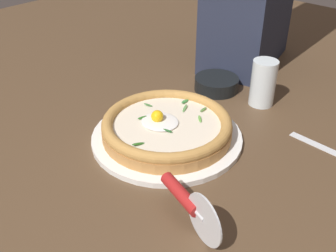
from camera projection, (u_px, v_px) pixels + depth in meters
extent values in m
cube|color=brown|center=(175.00, 149.00, 0.85)|extent=(2.40, 2.40, 0.03)
cylinder|color=white|center=(168.00, 136.00, 0.86)|extent=(0.32, 0.32, 0.01)
cylinder|color=#BF8446|center=(168.00, 129.00, 0.85)|extent=(0.27, 0.27, 0.02)
torus|color=#BB8744|center=(168.00, 122.00, 0.84)|extent=(0.27, 0.27, 0.02)
cylinder|color=#F1E3C9|center=(168.00, 124.00, 0.84)|extent=(0.23, 0.23, 0.00)
ellipsoid|color=white|center=(160.00, 121.00, 0.84)|extent=(0.08, 0.08, 0.01)
sphere|color=yellow|center=(157.00, 116.00, 0.84)|extent=(0.03, 0.03, 0.03)
ellipsoid|color=#59963D|center=(200.00, 119.00, 0.85)|extent=(0.02, 0.02, 0.01)
ellipsoid|color=#306921|center=(138.00, 144.00, 0.77)|extent=(0.01, 0.03, 0.01)
ellipsoid|color=#4E7837|center=(202.00, 109.00, 0.88)|extent=(0.01, 0.02, 0.01)
ellipsoid|color=#276229|center=(166.00, 130.00, 0.81)|extent=(0.03, 0.01, 0.01)
ellipsoid|color=#598F4B|center=(185.00, 108.00, 0.89)|extent=(0.02, 0.03, 0.01)
ellipsoid|color=#417C3B|center=(148.00, 105.00, 0.90)|extent=(0.02, 0.02, 0.01)
ellipsoid|color=#3B8B41|center=(185.00, 101.00, 0.91)|extent=(0.01, 0.03, 0.01)
ellipsoid|color=#27621E|center=(144.00, 117.00, 0.85)|extent=(0.02, 0.03, 0.01)
cylinder|color=black|center=(216.00, 84.00, 1.05)|extent=(0.11, 0.11, 0.03)
cylinder|color=silver|center=(204.00, 220.00, 0.60)|extent=(0.08, 0.03, 0.09)
cylinder|color=silver|center=(200.00, 216.00, 0.61)|extent=(0.02, 0.01, 0.01)
cylinder|color=#AC1F1E|center=(181.00, 194.00, 0.65)|extent=(0.10, 0.05, 0.02)
cube|color=silver|center=(322.00, 147.00, 0.83)|extent=(0.15, 0.03, 0.00)
cylinder|color=silver|center=(263.00, 83.00, 0.96)|extent=(0.06, 0.06, 0.11)
cylinder|color=white|center=(262.00, 94.00, 0.98)|extent=(0.06, 0.06, 0.05)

